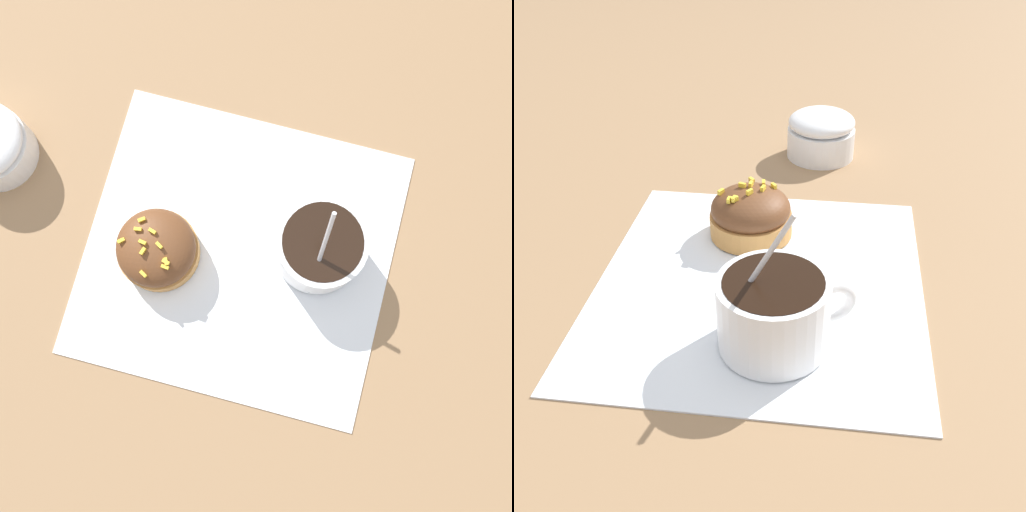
# 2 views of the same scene
# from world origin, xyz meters

# --- Properties ---
(ground_plane) EXTENTS (3.00, 3.00, 0.00)m
(ground_plane) POSITION_xyz_m (0.00, 0.00, 0.00)
(ground_plane) COLOR #93704C
(paper_napkin) EXTENTS (0.33, 0.31, 0.00)m
(paper_napkin) POSITION_xyz_m (0.00, 0.00, 0.00)
(paper_napkin) COLOR white
(paper_napkin) RESTS_ON ground_plane
(coffee_cup) EXTENTS (0.08, 0.11, 0.12)m
(coffee_cup) POSITION_xyz_m (-0.08, -0.01, 0.03)
(coffee_cup) COLOR white
(coffee_cup) RESTS_ON paper_napkin
(frosted_pastry) EXTENTS (0.08, 0.08, 0.05)m
(frosted_pastry) POSITION_xyz_m (0.08, 0.01, 0.02)
(frosted_pastry) COLOR #C18442
(frosted_pastry) RESTS_ON paper_napkin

